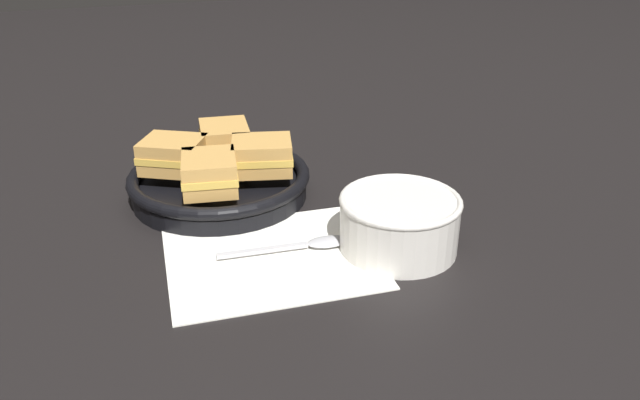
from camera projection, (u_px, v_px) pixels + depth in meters
ground_plane at (288, 229)px, 0.82m from camera, size 4.00×4.00×0.00m
napkin at (271, 257)px, 0.76m from camera, size 0.26×0.23×0.00m
soup_bowl at (399, 220)px, 0.76m from camera, size 0.15×0.15×0.07m
spoon at (310, 244)px, 0.77m from camera, size 0.17×0.03×0.01m
skillet at (220, 183)px, 0.90m from camera, size 0.26×0.26×0.04m
sandwich_near_left at (262, 155)px, 0.88m from camera, size 0.10×0.09×0.05m
sandwich_near_right at (225, 139)px, 0.94m from camera, size 0.08×0.09×0.05m
sandwich_far_left at (173, 155)px, 0.89m from camera, size 0.11×0.10×0.05m
sandwich_far_right at (210, 173)px, 0.83m from camera, size 0.08×0.10×0.05m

